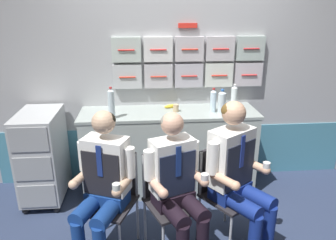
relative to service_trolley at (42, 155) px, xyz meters
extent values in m
cube|color=#ABACB1|center=(1.44, 0.39, 0.55)|extent=(4.20, 0.06, 2.15)
cube|color=teal|center=(1.44, 0.36, -0.20)|extent=(4.12, 0.01, 0.64)
cube|color=#B7BBBE|center=(0.90, 0.33, 0.74)|extent=(0.31, 0.06, 0.26)
cylinder|color=red|center=(0.90, 0.29, 0.74)|extent=(0.17, 0.01, 0.01)
cube|color=#B5B2B9|center=(1.24, 0.33, 0.74)|extent=(0.31, 0.06, 0.26)
cylinder|color=red|center=(1.24, 0.29, 0.74)|extent=(0.17, 0.01, 0.01)
cube|color=#AEACB8|center=(1.58, 0.33, 0.74)|extent=(0.31, 0.06, 0.26)
cylinder|color=red|center=(1.58, 0.29, 0.74)|extent=(0.17, 0.01, 0.01)
cube|color=silver|center=(1.91, 0.33, 0.74)|extent=(0.31, 0.06, 0.26)
cylinder|color=red|center=(1.91, 0.29, 0.74)|extent=(0.17, 0.01, 0.01)
cube|color=#BCB5BE|center=(2.25, 0.33, 0.74)|extent=(0.31, 0.06, 0.26)
cylinder|color=red|center=(2.25, 0.29, 0.74)|extent=(0.17, 0.01, 0.01)
cube|color=#B2BFB8|center=(0.90, 0.33, 1.03)|extent=(0.31, 0.06, 0.26)
cylinder|color=red|center=(0.90, 0.29, 1.03)|extent=(0.17, 0.01, 0.01)
cube|color=silver|center=(1.24, 0.33, 1.03)|extent=(0.31, 0.06, 0.26)
cylinder|color=red|center=(1.24, 0.29, 1.03)|extent=(0.17, 0.01, 0.01)
cube|color=#B9B4BA|center=(1.58, 0.33, 1.03)|extent=(0.31, 0.06, 0.26)
cylinder|color=red|center=(1.58, 0.29, 1.03)|extent=(0.17, 0.01, 0.01)
cube|color=#BDB9BE|center=(1.91, 0.33, 1.03)|extent=(0.31, 0.06, 0.26)
cylinder|color=red|center=(1.91, 0.29, 1.03)|extent=(0.17, 0.01, 0.01)
cube|color=#A7B7B1|center=(2.25, 0.33, 1.03)|extent=(0.31, 0.06, 0.26)
cylinder|color=red|center=(2.25, 0.29, 1.03)|extent=(0.17, 0.01, 0.01)
cube|color=red|center=(1.55, 0.34, 1.27)|extent=(0.20, 0.02, 0.05)
cube|color=#A7B3AE|center=(1.34, 0.10, -0.07)|extent=(1.85, 0.52, 0.89)
cube|color=#97A39F|center=(1.34, 0.10, 0.39)|extent=(1.89, 0.53, 0.03)
sphere|color=black|center=(-0.15, -0.27, -0.49)|extent=(0.07, 0.07, 0.07)
sphere|color=black|center=(0.16, -0.27, -0.49)|extent=(0.07, 0.07, 0.07)
sphere|color=black|center=(-0.15, 0.28, -0.49)|extent=(0.07, 0.07, 0.07)
sphere|color=black|center=(0.16, 0.28, -0.49)|extent=(0.07, 0.07, 0.07)
cube|color=#B1B5B8|center=(0.00, 0.00, 0.00)|extent=(0.40, 0.64, 0.91)
cube|color=#9DA1A4|center=(0.00, -0.32, -0.30)|extent=(0.35, 0.01, 0.24)
cube|color=#9DA1A4|center=(0.00, -0.32, 0.00)|extent=(0.35, 0.01, 0.24)
cube|color=#9DA1A4|center=(0.00, -0.32, 0.30)|extent=(0.35, 0.01, 0.24)
cylinder|color=#28282D|center=(0.00, -0.30, 0.44)|extent=(0.32, 0.02, 0.02)
cylinder|color=#A8AAAF|center=(0.51, -0.94, -0.31)|extent=(0.02, 0.02, 0.43)
cylinder|color=#A8AAAF|center=(0.65, -0.60, -0.31)|extent=(0.02, 0.02, 0.43)
cylinder|color=#A8AAAF|center=(0.98, -0.74, -0.31)|extent=(0.02, 0.02, 0.43)
cube|color=#252326|center=(0.75, -0.84, -0.08)|extent=(0.52, 0.52, 0.02)
cube|color=#252326|center=(0.82, -0.66, 0.13)|extent=(0.35, 0.16, 0.40)
cylinder|color=#A8AAAF|center=(0.65, -0.60, 0.13)|extent=(0.02, 0.02, 0.40)
cylinder|color=#A8AAAF|center=(0.98, -0.74, 0.13)|extent=(0.02, 0.02, 0.40)
cylinder|color=navy|center=(0.61, -0.96, -0.02)|extent=(0.26, 0.38, 0.13)
cylinder|color=navy|center=(0.77, -1.02, -0.02)|extent=(0.26, 0.38, 0.13)
cube|color=navy|center=(0.75, -0.84, -0.01)|extent=(0.38, 0.31, 0.12)
cube|color=white|center=(0.76, -0.82, 0.28)|extent=(0.39, 0.31, 0.46)
cube|color=black|center=(0.72, -0.91, 0.24)|extent=(0.30, 0.13, 0.37)
cube|color=navy|center=(0.72, -0.92, 0.36)|extent=(0.04, 0.02, 0.26)
cylinder|color=white|center=(0.57, -0.74, 0.33)|extent=(0.08, 0.08, 0.25)
cylinder|color=tan|center=(0.55, -0.85, 0.18)|extent=(0.15, 0.24, 0.07)
sphere|color=tan|center=(0.51, -0.94, 0.18)|extent=(0.08, 0.08, 0.08)
cylinder|color=white|center=(0.94, -0.90, 0.33)|extent=(0.08, 0.08, 0.25)
cylinder|color=tan|center=(0.89, -0.98, 0.18)|extent=(0.15, 0.24, 0.07)
sphere|color=tan|center=(0.85, -1.08, 0.18)|extent=(0.08, 0.08, 0.08)
cylinder|color=silver|center=(0.85, -1.08, 0.22)|extent=(0.06, 0.06, 0.06)
sphere|color=tan|center=(0.76, -0.82, 0.64)|extent=(0.18, 0.18, 0.18)
ellipsoid|color=black|center=(0.76, -0.81, 0.65)|extent=(0.23, 0.22, 0.13)
cylinder|color=#A8AAAF|center=(1.52, -0.98, -0.31)|extent=(0.02, 0.02, 0.43)
cylinder|color=#A8AAAF|center=(1.05, -0.79, -0.31)|extent=(0.02, 0.02, 0.43)
cylinder|color=#A8AAAF|center=(1.38, -0.65, -0.31)|extent=(0.02, 0.02, 0.43)
cube|color=#252326|center=(1.28, -0.88, -0.08)|extent=(0.52, 0.52, 0.02)
cube|color=#252326|center=(1.21, -0.71, 0.13)|extent=(0.35, 0.16, 0.40)
cylinder|color=#A8AAAF|center=(1.05, -0.79, 0.13)|extent=(0.02, 0.02, 0.40)
cylinder|color=#A8AAAF|center=(1.38, -0.65, 0.13)|extent=(0.02, 0.02, 0.40)
cylinder|color=black|center=(1.26, -1.07, -0.02)|extent=(0.25, 0.38, 0.13)
cylinder|color=black|center=(1.42, -1.00, -0.02)|extent=(0.25, 0.38, 0.13)
cube|color=black|center=(1.28, -0.88, -0.01)|extent=(0.37, 0.30, 0.12)
cube|color=white|center=(1.28, -0.87, 0.27)|extent=(0.38, 0.30, 0.45)
cube|color=#1A2137|center=(1.31, -0.96, 0.24)|extent=(0.29, 0.13, 0.36)
cube|color=navy|center=(1.32, -0.96, 0.35)|extent=(0.04, 0.02, 0.25)
cylinder|color=white|center=(1.09, -0.94, 0.32)|extent=(0.08, 0.08, 0.24)
cylinder|color=tan|center=(1.15, -1.03, 0.18)|extent=(0.15, 0.23, 0.07)
sphere|color=tan|center=(1.19, -1.12, 0.18)|extent=(0.08, 0.08, 0.08)
cylinder|color=white|center=(1.46, -0.79, 0.32)|extent=(0.08, 0.08, 0.24)
cylinder|color=tan|center=(1.48, -0.89, 0.18)|extent=(0.15, 0.23, 0.07)
sphere|color=tan|center=(1.52, -0.99, 0.18)|extent=(0.08, 0.08, 0.08)
cylinder|color=silver|center=(1.52, -0.99, 0.22)|extent=(0.06, 0.06, 0.06)
sphere|color=tan|center=(1.28, -0.87, 0.63)|extent=(0.18, 0.18, 0.18)
ellipsoid|color=gray|center=(1.27, -0.85, 0.64)|extent=(0.22, 0.21, 0.12)
cylinder|color=#A8AAAF|center=(1.73, -1.06, -0.31)|extent=(0.02, 0.02, 0.43)
cylinder|color=#A8AAAF|center=(2.03, -0.86, -0.31)|extent=(0.02, 0.02, 0.43)
cylinder|color=#A8AAAF|center=(1.53, -0.76, -0.31)|extent=(0.02, 0.02, 0.43)
cylinder|color=#A8AAAF|center=(1.83, -0.56, -0.31)|extent=(0.02, 0.02, 0.43)
cube|color=#252326|center=(1.78, -0.81, -0.08)|extent=(0.56, 0.56, 0.02)
cube|color=#252326|center=(1.67, -0.65, 0.13)|extent=(0.32, 0.23, 0.40)
cylinder|color=#A8AAAF|center=(1.53, -0.76, 0.13)|extent=(0.02, 0.02, 0.40)
cylinder|color=#A8AAAF|center=(1.83, -0.56, 0.13)|extent=(0.02, 0.02, 0.40)
cylinder|color=navy|center=(1.90, -1.15, -0.25)|extent=(0.10, 0.10, 0.42)
cylinder|color=navy|center=(2.06, -1.04, -0.25)|extent=(0.10, 0.10, 0.42)
cylinder|color=navy|center=(1.80, -1.01, -0.02)|extent=(0.33, 0.39, 0.13)
cylinder|color=navy|center=(1.96, -0.90, -0.02)|extent=(0.33, 0.39, 0.13)
cube|color=navy|center=(1.78, -0.81, -0.01)|extent=(0.40, 0.36, 0.12)
cube|color=white|center=(1.77, -0.79, 0.29)|extent=(0.42, 0.37, 0.49)
cube|color=#222735|center=(1.83, -0.88, 0.25)|extent=(0.29, 0.20, 0.39)
cube|color=navy|center=(1.83, -0.89, 0.38)|extent=(0.04, 0.03, 0.27)
cylinder|color=white|center=(1.59, -0.91, 0.35)|extent=(0.08, 0.08, 0.26)
cylinder|color=tan|center=(1.67, -0.99, 0.19)|extent=(0.19, 0.24, 0.07)
sphere|color=tan|center=(1.73, -1.08, 0.19)|extent=(0.08, 0.08, 0.08)
cylinder|color=white|center=(1.95, -0.67, 0.35)|extent=(0.08, 0.08, 0.26)
cylinder|color=tan|center=(1.99, -0.78, 0.19)|extent=(0.19, 0.24, 0.07)
sphere|color=tan|center=(2.05, -0.87, 0.19)|extent=(0.08, 0.08, 0.08)
cylinder|color=silver|center=(2.05, -0.87, 0.23)|extent=(0.06, 0.06, 0.06)
sphere|color=tan|center=(1.77, -0.79, 0.67)|extent=(0.19, 0.19, 0.19)
ellipsoid|color=brown|center=(1.76, -0.78, 0.69)|extent=(0.25, 0.25, 0.14)
cylinder|color=silver|center=(1.87, -0.04, 0.52)|extent=(0.08, 0.08, 0.23)
cone|color=silver|center=(1.87, -0.04, 0.64)|extent=(0.08, 0.08, 0.02)
cylinder|color=blue|center=(1.87, -0.04, 0.66)|extent=(0.04, 0.04, 0.02)
cylinder|color=silver|center=(2.08, 0.26, 0.50)|extent=(0.07, 0.07, 0.20)
cone|color=silver|center=(2.08, 0.26, 0.62)|extent=(0.07, 0.07, 0.02)
cylinder|color=silver|center=(2.08, 0.26, 0.64)|extent=(0.03, 0.03, 0.02)
cylinder|color=silver|center=(1.80, 0.05, 0.51)|extent=(0.06, 0.06, 0.22)
cone|color=silver|center=(1.80, 0.05, 0.63)|extent=(0.06, 0.06, 0.02)
cylinder|color=red|center=(1.80, 0.05, 0.65)|extent=(0.03, 0.03, 0.02)
cylinder|color=silver|center=(0.75, -0.06, 0.54)|extent=(0.06, 0.06, 0.28)
cone|color=silver|center=(0.75, -0.06, 0.69)|extent=(0.06, 0.06, 0.02)
cylinder|color=red|center=(0.75, -0.06, 0.72)|extent=(0.03, 0.03, 0.02)
cylinder|color=tan|center=(1.41, 0.10, 0.44)|extent=(0.06, 0.06, 0.08)
cylinder|color=#382114|center=(1.41, 0.10, 0.48)|extent=(0.05, 0.05, 0.01)
cylinder|color=silver|center=(1.91, 0.14, 0.44)|extent=(0.07, 0.07, 0.07)
cylinder|color=#382114|center=(1.91, 0.14, 0.46)|extent=(0.06, 0.06, 0.01)
ellipsoid|color=yellow|center=(1.37, 0.23, 0.42)|extent=(0.17, 0.10, 0.04)
cylinder|color=#4C3819|center=(1.45, 0.26, 0.43)|extent=(0.01, 0.01, 0.02)
camera|label=1|loc=(1.05, -3.14, 1.48)|focal=34.48mm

